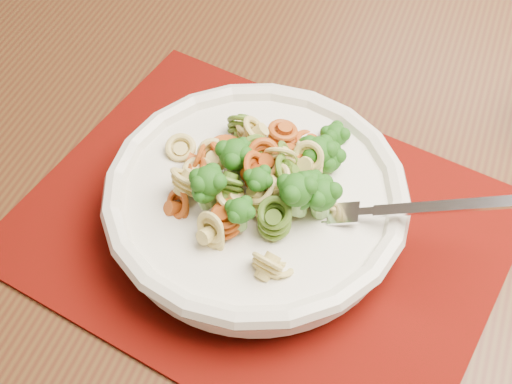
% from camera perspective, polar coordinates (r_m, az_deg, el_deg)
% --- Properties ---
extents(dining_table, '(1.62, 1.11, 0.77)m').
position_cam_1_polar(dining_table, '(0.74, 6.66, -5.35)').
color(dining_table, '#482E14').
rests_on(dining_table, ground).
extents(placemat, '(0.44, 0.36, 0.00)m').
position_cam_1_polar(placemat, '(0.64, 0.44, -2.87)').
color(placemat, '#5B0403').
rests_on(placemat, dining_table).
extents(pasta_bowl, '(0.27, 0.27, 0.05)m').
position_cam_1_polar(pasta_bowl, '(0.62, 0.00, -0.56)').
color(pasta_bowl, white).
rests_on(pasta_bowl, placemat).
extents(pasta_broccoli_heap, '(0.23, 0.23, 0.06)m').
position_cam_1_polar(pasta_broccoli_heap, '(0.61, 0.00, 0.36)').
color(pasta_broccoli_heap, '#D3C268').
rests_on(pasta_broccoli_heap, pasta_bowl).
extents(fork, '(0.18, 0.07, 0.08)m').
position_cam_1_polar(fork, '(0.60, 7.05, -1.71)').
color(fork, silver).
rests_on(fork, pasta_bowl).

